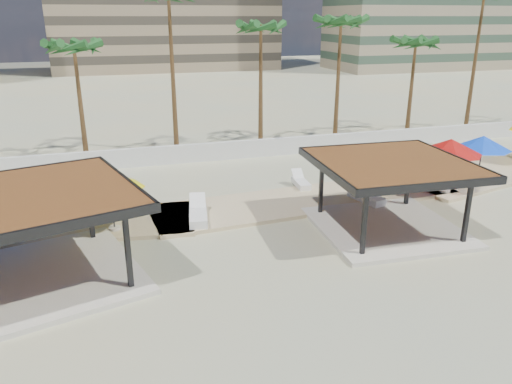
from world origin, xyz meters
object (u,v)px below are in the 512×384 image
lounger_b (301,183)px  lounger_c (366,197)px  pavilion_west (37,229)px  lounger_d (407,171)px  lounger_a (198,215)px  pavilion_central (390,189)px  umbrella_c (451,147)px

lounger_b → lounger_c: size_ratio=0.84×
lounger_c → pavilion_west: bearing=89.3°
lounger_d → lounger_a: bearing=111.3°
pavilion_west → pavilion_central: bearing=-13.7°
pavilion_central → lounger_c: (0.67, 3.15, -1.53)m
lounger_a → lounger_c: (8.58, -0.00, -0.02)m
umbrella_c → lounger_c: bearing=179.4°
pavilion_west → lounger_c: 15.39m
pavilion_west → lounger_c: pavilion_west is taller
umbrella_c → lounger_b: 7.98m
lounger_a → lounger_c: 8.58m
pavilion_central → lounger_c: bearing=80.7°
pavilion_west → umbrella_c: pavilion_west is taller
lounger_a → lounger_c: lounger_a is taller
pavilion_central → umbrella_c: pavilion_central is taller
lounger_b → pavilion_central: bearing=-161.2°
lounger_a → lounger_b: lounger_a is taller
umbrella_c → lounger_d: (-0.10, 3.45, -2.29)m
lounger_a → lounger_d: (13.15, 3.39, -0.03)m
pavilion_west → lounger_a: pavilion_west is taller
umbrella_c → lounger_c: (-4.68, 0.05, -2.27)m
umbrella_c → lounger_c: 5.20m
pavilion_central → lounger_a: bearing=161.0°
pavilion_central → lounger_c: size_ratio=2.83×
umbrella_c → lounger_a: size_ratio=1.71×
pavilion_central → lounger_a: pavilion_central is taller
pavilion_central → pavilion_west: size_ratio=0.81×
pavilion_central → lounger_c: 3.56m
pavilion_west → umbrella_c: 19.89m
pavilion_central → umbrella_c: size_ratio=1.54×
lounger_d → lounger_c: bearing=133.4°
pavilion_central → lounger_d: pavilion_central is taller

